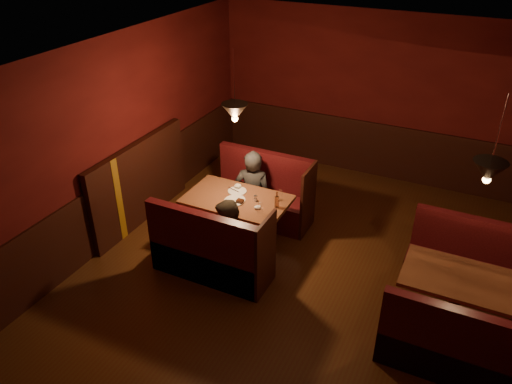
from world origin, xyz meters
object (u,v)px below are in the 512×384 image
at_px(main_bench_far, 263,198).
at_px(second_table, 457,290).
at_px(main_table, 238,209).
at_px(diner_b, 229,227).
at_px(second_bench_far, 464,268).
at_px(second_bench_near, 448,350).
at_px(diner_a, 253,177).
at_px(main_bench_near, 210,256).

xyz_separation_m(main_bench_far, second_table, (2.99, -1.17, 0.18)).
distance_m(main_table, diner_b, 0.62).
height_order(second_table, second_bench_far, second_bench_far).
distance_m(main_bench_far, second_table, 3.22).
height_order(second_table, diner_b, diner_b).
relative_size(second_bench_near, diner_b, 0.99).
xyz_separation_m(main_table, diner_a, (-0.07, 0.63, 0.19)).
height_order(main_table, main_bench_far, main_bench_far).
bearing_deg(second_table, diner_b, -175.28).
xyz_separation_m(main_bench_far, second_bench_near, (3.02, -1.92, -0.03)).
bearing_deg(main_bench_far, second_bench_near, -32.50).
height_order(main_bench_far, diner_a, diner_a).
bearing_deg(second_table, diner_a, 162.28).
distance_m(main_table, second_bench_far, 3.08).
distance_m(main_bench_far, diner_b, 1.46).
bearing_deg(main_bench_far, second_bench_far, -7.88).
bearing_deg(main_table, diner_b, -72.78).
distance_m(diner_a, diner_b, 1.25).
bearing_deg(second_bench_far, second_table, -92.20).
xyz_separation_m(main_bench_far, diner_a, (-0.09, -0.19, 0.44)).
bearing_deg(second_bench_far, diner_b, -160.94).
bearing_deg(diner_a, diner_b, 88.92).
distance_m(main_bench_far, main_bench_near, 1.64).
bearing_deg(diner_b, second_bench_far, 31.12).
bearing_deg(diner_a, main_table, 83.78).
bearing_deg(main_bench_near, second_bench_near, -5.41).
distance_m(second_table, second_bench_near, 0.78).
xyz_separation_m(second_table, second_bench_far, (0.03, 0.75, -0.21)).
bearing_deg(second_bench_near, second_bench_far, 90.00).
distance_m(main_table, second_bench_near, 3.24).
xyz_separation_m(second_table, second_bench_near, (0.03, -0.75, -0.21)).
xyz_separation_m(main_table, second_table, (3.01, -0.35, -0.07)).
xyz_separation_m(main_bench_near, diner_a, (-0.09, 1.45, 0.44)).
bearing_deg(second_bench_far, second_bench_near, -90.00).
distance_m(main_bench_near, diner_a, 1.52).
height_order(main_bench_far, second_bench_near, main_bench_far).
bearing_deg(second_table, main_table, 173.31).
height_order(main_bench_near, second_table, main_bench_near).
bearing_deg(main_bench_near, diner_a, 93.62).
height_order(main_bench_far, diner_b, diner_b).
relative_size(main_table, second_bench_near, 1.04).
relative_size(main_bench_far, main_bench_near, 1.00).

